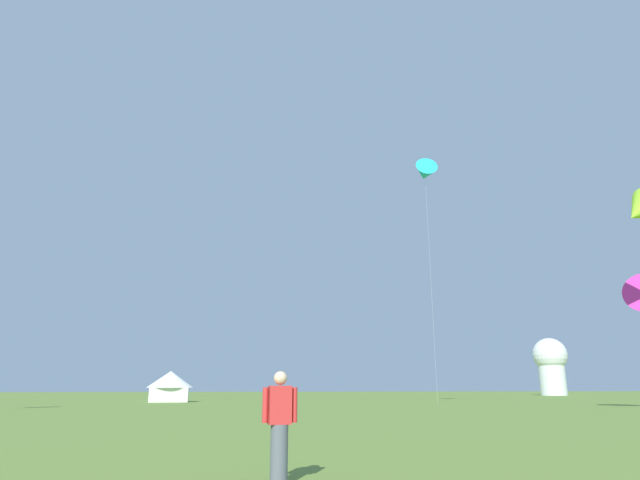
% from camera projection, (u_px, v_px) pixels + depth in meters
% --- Properties ---
extents(kite_cyan_delta, '(2.55, 2.83, 23.31)m').
position_uv_depth(kite_cyan_delta, '(425.00, 173.00, 53.17)').
color(kite_cyan_delta, '#1EB7CC').
rests_on(kite_cyan_delta, ground).
extents(person_spectator, '(0.57, 0.28, 1.73)m').
position_uv_depth(person_spectator, '(280.00, 428.00, 8.63)').
color(person_spectator, '#565B66').
rests_on(person_spectator, ground).
extents(festival_tent_center, '(4.88, 4.88, 3.17)m').
position_uv_depth(festival_tent_center, '(170.00, 385.00, 57.38)').
color(festival_tent_center, white).
rests_on(festival_tent_center, ground).
extents(observatory_dome, '(6.40, 6.40, 10.80)m').
position_uv_depth(observatory_dome, '(551.00, 363.00, 104.11)').
color(observatory_dome, white).
rests_on(observatory_dome, ground).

